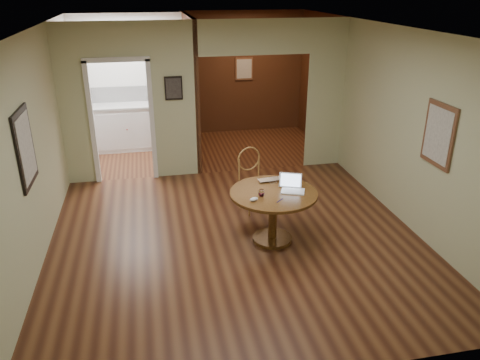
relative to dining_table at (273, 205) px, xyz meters
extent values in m
plane|color=#3E1E11|center=(-0.47, 0.10, -0.53)|extent=(5.00, 5.00, 0.00)
plane|color=silver|center=(-0.47, 0.10, 2.17)|extent=(5.00, 5.00, 0.00)
plane|color=beige|center=(-0.47, -2.40, 0.82)|extent=(5.00, 0.00, 5.00)
plane|color=beige|center=(-2.97, 0.10, 0.82)|extent=(0.00, 5.00, 5.00)
plane|color=beige|center=(2.03, 0.10, 0.82)|extent=(0.00, 5.00, 5.00)
cube|color=beige|center=(-2.72, 2.60, 0.82)|extent=(0.50, 2.70, 0.04)
cube|color=beige|center=(-1.07, 2.60, 0.82)|extent=(0.80, 2.70, 0.04)
cube|color=beige|center=(1.68, 2.60, 0.82)|extent=(0.70, 2.70, 0.04)
plane|color=white|center=(-1.82, 4.60, 0.82)|extent=(2.70, 0.00, 2.70)
plane|color=#372010|center=(0.68, 5.10, 0.82)|extent=(2.70, 0.00, 2.70)
cube|color=#372010|center=(-0.67, 3.85, 0.82)|extent=(0.08, 2.50, 2.70)
cube|color=black|center=(-2.95, 0.10, 0.97)|extent=(0.03, 0.70, 0.90)
cube|color=brown|center=(2.01, -0.40, 0.97)|extent=(0.03, 0.60, 0.80)
cube|color=black|center=(-1.07, 2.58, 1.07)|extent=(0.30, 0.03, 0.40)
cube|color=silver|center=(0.68, 5.08, 0.92)|extent=(0.40, 0.03, 0.50)
cube|color=white|center=(-1.82, 4.59, 0.57)|extent=(2.00, 0.02, 0.32)
cylinder|color=brown|center=(0.00, 0.00, -0.51)|extent=(0.54, 0.54, 0.05)
cylinder|color=brown|center=(0.00, 0.00, -0.18)|extent=(0.12, 0.12, 0.63)
cylinder|color=brown|center=(0.00, 0.00, 0.17)|extent=(1.15, 1.15, 0.04)
cylinder|color=#9F6438|center=(-0.05, 0.94, -0.09)|extent=(0.51, 0.51, 0.03)
cylinder|color=#9F6438|center=(-0.15, 0.76, -0.31)|extent=(0.03, 0.03, 0.45)
cylinder|color=#9F6438|center=(0.14, 0.84, -0.31)|extent=(0.03, 0.03, 0.45)
cylinder|color=#9F6438|center=(-0.23, 1.05, -0.31)|extent=(0.03, 0.03, 0.45)
cylinder|color=#9F6438|center=(0.05, 1.13, -0.31)|extent=(0.03, 0.03, 0.45)
cylinder|color=#9F6438|center=(-0.25, 1.04, 0.10)|extent=(0.03, 0.03, 0.36)
cylinder|color=#9F6438|center=(0.07, 1.13, 0.10)|extent=(0.03, 0.03, 0.36)
torus|color=#9F6438|center=(-0.09, 1.10, 0.26)|extent=(0.37, 0.13, 0.38)
cube|color=white|center=(0.25, -0.04, 0.19)|extent=(0.36, 0.30, 0.01)
cube|color=silver|center=(0.25, -0.07, 0.20)|extent=(0.28, 0.20, 0.00)
cube|color=white|center=(0.25, 0.09, 0.30)|extent=(0.30, 0.16, 0.20)
cube|color=#95A5BE|center=(0.25, 0.08, 0.30)|extent=(0.26, 0.13, 0.17)
imported|color=silver|center=(0.06, 0.33, 0.20)|extent=(0.35, 0.25, 0.03)
ellipsoid|color=white|center=(-0.32, -0.21, 0.21)|extent=(0.13, 0.10, 0.05)
cylinder|color=#0E0D5F|center=(0.01, -0.27, 0.19)|extent=(0.11, 0.10, 0.01)
cube|color=white|center=(-1.82, 4.30, -0.08)|extent=(2.00, 0.55, 0.90)
cube|color=silver|center=(-1.82, 4.30, 0.39)|extent=(2.06, 0.60, 0.04)
sphere|color=#B20C0C|center=(-1.97, 4.01, -0.03)|extent=(0.03, 0.03, 0.03)
sphere|color=#B20C0C|center=(-0.97, 4.01, -0.03)|extent=(0.03, 0.03, 0.03)
ellipsoid|color=beige|center=(-1.13, 4.30, 0.55)|extent=(0.36, 0.34, 0.29)
camera|label=1|loc=(-1.54, -5.38, 2.73)|focal=35.00mm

